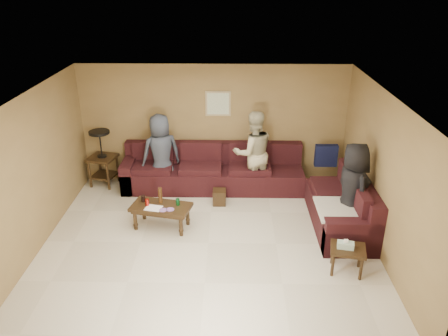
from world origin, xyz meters
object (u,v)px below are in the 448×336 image
sectional_sofa (253,185)px  waste_bin (219,197)px  side_table_right (347,251)px  person_middle (253,153)px  coffee_table (161,209)px  person_right (352,190)px  end_table_left (102,157)px  person_left (161,153)px

sectional_sofa → waste_bin: (-0.66, -0.16, -0.18)m
side_table_right → person_middle: bearing=116.4°
side_table_right → person_middle: 2.97m
person_middle → coffee_table: bearing=25.6°
sectional_sofa → coffee_table: sectional_sofa is taller
person_right → person_middle: bearing=30.8°
coffee_table → person_middle: person_middle is taller
side_table_right → person_right: bearing=75.3°
coffee_table → person_right: size_ratio=0.67×
end_table_left → side_table_right: 5.30m
sectional_sofa → person_right: size_ratio=2.81×
person_middle → person_right: bearing=121.4°
end_table_left → waste_bin: bearing=-18.5°
end_table_left → coffee_table: bearing=-48.9°
coffee_table → person_middle: (1.66, 1.41, 0.49)m
sectional_sofa → coffee_table: size_ratio=4.17×
side_table_right → person_right: size_ratio=0.35×
sectional_sofa → person_middle: 0.66m
person_right → side_table_right: bearing=150.0°
person_left → person_middle: (1.85, -0.04, 0.05)m
waste_bin → person_middle: 1.12m
person_left → person_middle: person_middle is taller
waste_bin → end_table_left: bearing=161.5°
coffee_table → person_left: person_left is taller
sectional_sofa → person_middle: person_middle is taller
waste_bin → person_right: person_right is taller
end_table_left → waste_bin: (2.47, -0.83, -0.48)m
person_middle → waste_bin: bearing=25.4°
coffee_table → side_table_right: 3.20m
sectional_sofa → end_table_left: bearing=168.0°
end_table_left → person_middle: 3.15m
sectional_sofa → coffee_table: 1.95m
end_table_left → person_right: 5.05m
person_left → person_right: (3.44, -1.57, 0.01)m
person_left → coffee_table: bearing=73.0°
waste_bin → person_left: size_ratio=0.18×
side_table_right → person_left: bearing=139.8°
person_left → person_right: bearing=131.1°
end_table_left → sectional_sofa: bearing=-12.0°
end_table_left → side_table_right: (4.43, -2.89, -0.26)m
waste_bin → sectional_sofa: bearing=13.9°
side_table_right → person_right: person_right is taller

